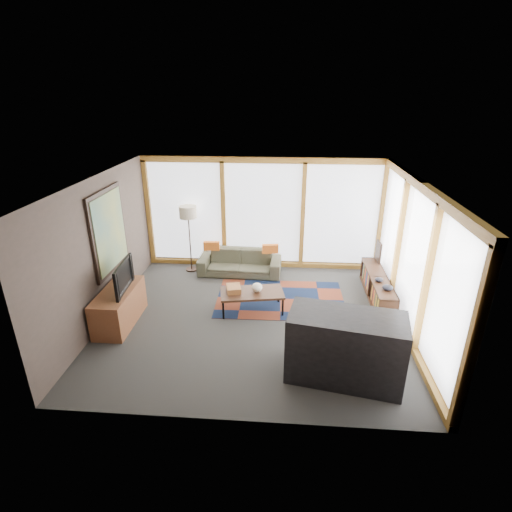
# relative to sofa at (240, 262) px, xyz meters

# --- Properties ---
(ground) EXTENTS (5.50, 5.50, 0.00)m
(ground) POSITION_rel_sofa_xyz_m (0.49, -1.95, -0.27)
(ground) COLOR #292826
(ground) RESTS_ON ground
(room_envelope) EXTENTS (5.52, 5.02, 2.62)m
(room_envelope) POSITION_rel_sofa_xyz_m (0.99, -1.39, 1.27)
(room_envelope) COLOR #443A34
(room_envelope) RESTS_ON ground
(rug) EXTENTS (2.60, 1.70, 0.01)m
(rug) POSITION_rel_sofa_xyz_m (0.96, -1.17, -0.27)
(rug) COLOR maroon
(rug) RESTS_ON ground
(sofa) EXTENTS (1.90, 0.81, 0.55)m
(sofa) POSITION_rel_sofa_xyz_m (0.00, 0.00, 0.00)
(sofa) COLOR #373828
(sofa) RESTS_ON ground
(pillow_left) EXTENTS (0.37, 0.13, 0.20)m
(pillow_left) POSITION_rel_sofa_xyz_m (-0.65, 0.04, 0.37)
(pillow_left) COLOR #C85E1C
(pillow_left) RESTS_ON sofa
(pillow_right) EXTENTS (0.38, 0.16, 0.20)m
(pillow_right) POSITION_rel_sofa_xyz_m (0.70, -0.03, 0.37)
(pillow_right) COLOR #C85E1C
(pillow_right) RESTS_ON sofa
(floor_lamp) EXTENTS (0.39, 0.39, 1.56)m
(floor_lamp) POSITION_rel_sofa_xyz_m (-1.16, 0.10, 0.51)
(floor_lamp) COLOR #322117
(floor_lamp) RESTS_ON ground
(coffee_table) EXTENTS (1.28, 0.80, 0.40)m
(coffee_table) POSITION_rel_sofa_xyz_m (0.42, -1.65, -0.08)
(coffee_table) COLOR #361C13
(coffee_table) RESTS_ON ground
(book_stack) EXTENTS (0.32, 0.37, 0.11)m
(book_stack) POSITION_rel_sofa_xyz_m (0.07, -1.65, 0.18)
(book_stack) COLOR #9B5E2E
(book_stack) RESTS_ON coffee_table
(vase) EXTENTS (0.21, 0.21, 0.18)m
(vase) POSITION_rel_sofa_xyz_m (0.52, -1.63, 0.21)
(vase) COLOR white
(vase) RESTS_ON coffee_table
(bookshelf) EXTENTS (0.36, 1.96, 0.49)m
(bookshelf) POSITION_rel_sofa_xyz_m (2.92, -0.97, -0.03)
(bookshelf) COLOR #361C13
(bookshelf) RESTS_ON ground
(bowl_a) EXTENTS (0.22, 0.22, 0.10)m
(bowl_a) POSITION_rel_sofa_xyz_m (2.96, -1.55, 0.27)
(bowl_a) COLOR black
(bowl_a) RESTS_ON bookshelf
(bowl_b) EXTENTS (0.20, 0.20, 0.08)m
(bowl_b) POSITION_rel_sofa_xyz_m (2.88, -1.20, 0.26)
(bowl_b) COLOR black
(bowl_b) RESTS_ON bookshelf
(shelf_picture) EXTENTS (0.06, 0.34, 0.45)m
(shelf_picture) POSITION_rel_sofa_xyz_m (3.05, -0.18, 0.44)
(shelf_picture) COLOR black
(shelf_picture) RESTS_ON bookshelf
(tv_console) EXTENTS (0.55, 1.31, 0.66)m
(tv_console) POSITION_rel_sofa_xyz_m (-1.93, -2.28, 0.05)
(tv_console) COLOR brown
(tv_console) RESTS_ON ground
(television) EXTENTS (0.18, 0.93, 0.53)m
(television) POSITION_rel_sofa_xyz_m (-1.87, -2.24, 0.65)
(television) COLOR black
(television) RESTS_ON tv_console
(bar_counter) EXTENTS (1.76, 1.06, 1.04)m
(bar_counter) POSITION_rel_sofa_xyz_m (1.93, -3.47, 0.25)
(bar_counter) COLOR black
(bar_counter) RESTS_ON ground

